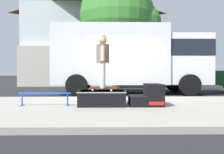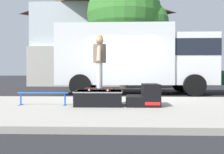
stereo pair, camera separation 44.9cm
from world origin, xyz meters
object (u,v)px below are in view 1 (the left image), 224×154
grind_rail (45,96)px  skateboard (103,89)px  skate_box (102,98)px  skater_kid (103,57)px  street_tree_main (121,18)px  kicker_ramp (148,96)px  box_truck (131,57)px

grind_rail → skateboard: skateboard is taller
skate_box → skater_kid: bearing=-39.1°
street_tree_main → kicker_ramp: bearing=-88.9°
skate_box → skater_kid: (0.02, -0.02, 1.05)m
skate_box → box_truck: box_truck is taller
skateboard → skater_kid: 0.82m
kicker_ramp → grind_rail: size_ratio=0.63×
box_truck → skate_box: bearing=-103.8°
skate_box → box_truck: (1.25, 5.10, 1.38)m
skateboard → box_truck: (1.23, 5.11, 1.15)m
skate_box → grind_rail: 1.47m
grind_rail → box_truck: box_truck is taller
grind_rail → skateboard: (1.49, -0.04, 0.19)m
box_truck → street_tree_main: 4.92m
skater_kid → box_truck: (1.23, 5.11, 0.32)m
skate_box → box_truck: bearing=76.2°
grind_rail → box_truck: bearing=61.8°
skate_box → skateboard: (0.02, -0.02, 0.23)m
box_truck → street_tree_main: bearing=93.2°
skateboard → skater_kid: size_ratio=0.59×
kicker_ramp → box_truck: (0.05, 5.10, 1.35)m
kicker_ramp → box_truck: size_ratio=0.12×
box_truck → skater_kid: bearing=-103.5°
skate_box → kicker_ramp: kicker_ramp is taller
skater_kid → street_tree_main: 9.77m
kicker_ramp → box_truck: box_truck is taller
skateboard → street_tree_main: 10.05m
grind_rail → box_truck: size_ratio=0.19×
skateboard → skater_kid: skater_kid is taller
grind_rail → skater_kid: (1.49, -0.04, 1.01)m
kicker_ramp → grind_rail: kicker_ramp is taller
skater_kid → box_truck: box_truck is taller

